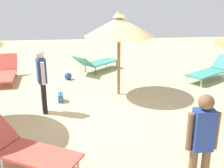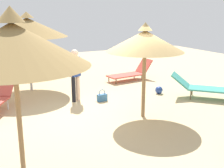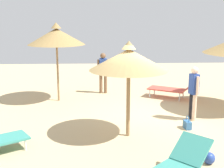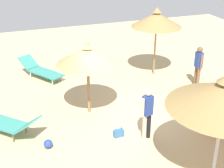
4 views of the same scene
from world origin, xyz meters
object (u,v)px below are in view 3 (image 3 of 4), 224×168
at_px(lounge_chair_back, 173,88).
at_px(handbag, 187,124).
at_px(beach_ball, 209,158).
at_px(parasol_umbrella_near_left, 129,60).
at_px(person_standing_far_right, 103,70).
at_px(parasol_umbrella_far_left, 56,36).
at_px(person_standing_near_right, 194,90).

height_order(lounge_chair_back, handbag, lounge_chair_back).
xyz_separation_m(handbag, beach_ball, (-0.13, -2.18, 0.00)).
distance_m(handbag, beach_ball, 2.18).
bearing_deg(lounge_chair_back, beach_ball, -95.27).
bearing_deg(lounge_chair_back, handbag, -96.46).
bearing_deg(parasol_umbrella_near_left, lounge_chair_back, 59.94).
bearing_deg(parasol_umbrella_near_left, beach_ball, -46.30).
relative_size(parasol_umbrella_near_left, beach_ball, 9.64).
bearing_deg(lounge_chair_back, parasol_umbrella_near_left, -120.06).
xyz_separation_m(person_standing_far_right, beach_ball, (2.25, -6.49, -0.85)).
relative_size(parasol_umbrella_far_left, person_standing_near_right, 1.74).
xyz_separation_m(parasol_umbrella_near_left, beach_ball, (1.66, -1.74, -1.98)).
bearing_deg(parasol_umbrella_far_left, person_standing_far_right, 31.99).
height_order(person_standing_far_right, beach_ball, person_standing_far_right).
relative_size(parasol_umbrella_near_left, parasol_umbrella_far_left, 0.88).
distance_m(person_standing_far_right, handbag, 5.00).
relative_size(parasol_umbrella_far_left, handbag, 7.52).
bearing_deg(person_standing_far_right, person_standing_near_right, -52.06).
height_order(person_standing_near_right, handbag, person_standing_near_right).
distance_m(lounge_chair_back, person_standing_near_right, 2.59).
bearing_deg(handbag, lounge_chair_back, 83.54).
height_order(parasol_umbrella_far_left, handbag, parasol_umbrella_far_left).
xyz_separation_m(parasol_umbrella_far_left, person_standing_near_right, (4.51, -2.45, -1.49)).
distance_m(lounge_chair_back, person_standing_far_right, 2.99).
bearing_deg(beach_ball, parasol_umbrella_near_left, 133.70).
relative_size(lounge_chair_back, beach_ball, 7.39).
bearing_deg(person_standing_near_right, parasol_umbrella_far_left, 151.48).
height_order(parasol_umbrella_near_left, person_standing_far_right, parasol_umbrella_near_left).
bearing_deg(person_standing_far_right, lounge_chair_back, -20.21).
xyz_separation_m(parasol_umbrella_near_left, person_standing_far_right, (-0.59, 4.75, -1.13)).
distance_m(person_standing_far_right, person_standing_near_right, 4.49).
height_order(parasol_umbrella_far_left, lounge_chair_back, parasol_umbrella_far_left).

